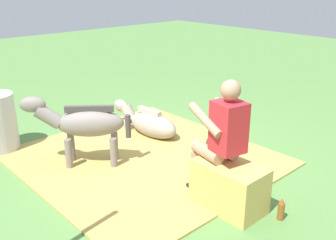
{
  "coord_description": "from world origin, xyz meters",
  "views": [
    {
      "loc": [
        -3.45,
        3.0,
        2.32
      ],
      "look_at": [
        0.05,
        -0.22,
        0.55
      ],
      "focal_mm": 41.93,
      "sensor_mm": 36.0,
      "label": 1
    }
  ],
  "objects_px": {
    "hay_bale": "(229,186)",
    "soda_bottle": "(281,209)",
    "pony_standing": "(83,124)",
    "person_seated": "(221,135)",
    "pony_lying": "(149,123)"
  },
  "relations": [
    {
      "from": "pony_standing",
      "to": "soda_bottle",
      "type": "distance_m",
      "value": 2.55
    },
    {
      "from": "person_seated",
      "to": "pony_standing",
      "type": "bearing_deg",
      "value": 19.48
    },
    {
      "from": "pony_standing",
      "to": "hay_bale",
      "type": "bearing_deg",
      "value": -162.75
    },
    {
      "from": "person_seated",
      "to": "pony_standing",
      "type": "xyz_separation_m",
      "value": [
        1.71,
        0.6,
        -0.2
      ]
    },
    {
      "from": "person_seated",
      "to": "pony_standing",
      "type": "height_order",
      "value": "person_seated"
    },
    {
      "from": "soda_bottle",
      "to": "person_seated",
      "type": "bearing_deg",
      "value": 16.23
    },
    {
      "from": "hay_bale",
      "to": "person_seated",
      "type": "relative_size",
      "value": 0.54
    },
    {
      "from": "soda_bottle",
      "to": "pony_lying",
      "type": "bearing_deg",
      "value": -10.01
    },
    {
      "from": "hay_bale",
      "to": "soda_bottle",
      "type": "height_order",
      "value": "hay_bale"
    },
    {
      "from": "hay_bale",
      "to": "soda_bottle",
      "type": "distance_m",
      "value": 0.56
    },
    {
      "from": "pony_standing",
      "to": "pony_lying",
      "type": "distance_m",
      "value": 1.34
    },
    {
      "from": "person_seated",
      "to": "soda_bottle",
      "type": "distance_m",
      "value": 0.95
    },
    {
      "from": "hay_bale",
      "to": "pony_lying",
      "type": "bearing_deg",
      "value": -17.77
    },
    {
      "from": "person_seated",
      "to": "soda_bottle",
      "type": "bearing_deg",
      "value": -163.77
    },
    {
      "from": "person_seated",
      "to": "soda_bottle",
      "type": "xyz_separation_m",
      "value": [
        -0.66,
        -0.19,
        -0.65
      ]
    }
  ]
}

